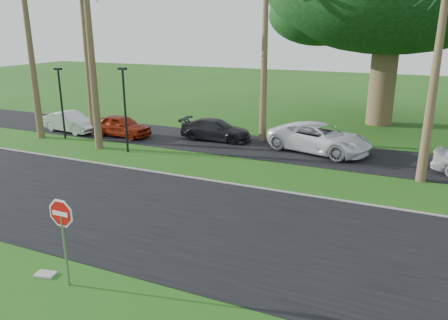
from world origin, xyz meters
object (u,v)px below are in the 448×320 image
Objects in this scene: car_dark at (216,130)px; car_red at (122,126)px; car_silver at (71,122)px; stop_sign_near at (62,225)px; car_minivan at (319,138)px.

car_red is at bearing 101.57° from car_dark.
car_red is at bearing -76.19° from car_silver.
car_minivan is at bearing 78.52° from stop_sign_near.
car_red is at bearing 122.14° from stop_sign_near.
stop_sign_near is 0.67× the size of car_red.
car_red is (-9.04, 14.39, -1.10)m from stop_sign_near.
stop_sign_near is 17.03m from car_red.
car_minivan is (16.05, 1.91, 0.13)m from car_silver.
car_dark is 6.40m from car_minivan.
car_silver is 0.92× the size of car_dark.
car_minivan is (12.26, 1.47, 0.12)m from car_red.
car_red is 6.08m from car_dark.
car_dark is at bearing -70.98° from car_silver.
car_minivan is (3.22, 15.87, -0.99)m from stop_sign_near.
car_silver is (-12.83, 13.96, -1.11)m from stop_sign_near.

